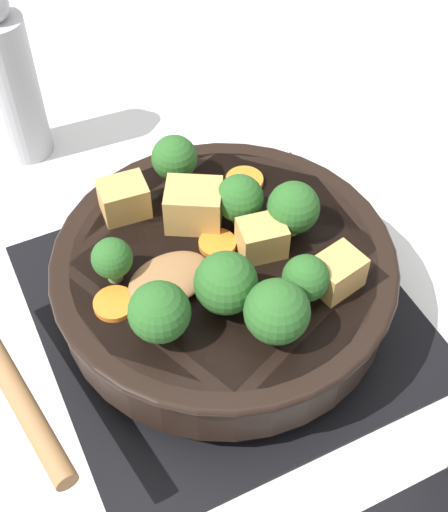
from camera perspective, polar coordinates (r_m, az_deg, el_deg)
name	(u,v)px	position (r m, az deg, el deg)	size (l,w,h in m)	color
ground_plane	(224,311)	(0.63, 0.00, -4.46)	(2.40, 2.40, 0.00)	silver
front_burner_grate	(224,303)	(0.62, 0.00, -3.81)	(0.31, 0.31, 0.03)	black
skillet_pan	(227,274)	(0.59, 0.27, -1.46)	(0.35, 0.38, 0.05)	black
wooden_spoon	(83,323)	(0.53, -11.19, -5.26)	(0.20, 0.21, 0.02)	olive
tofu_cube_center_large	(124,199)	(0.60, -8.01, 4.57)	(0.04, 0.03, 0.03)	tan
tofu_cube_near_handle	(194,206)	(0.59, -2.44, 4.05)	(0.05, 0.04, 0.04)	tan
tofu_cube_east_chunk	(262,238)	(0.57, 3.05, 1.43)	(0.04, 0.03, 0.03)	tan
tofu_cube_west_chunk	(337,273)	(0.55, 9.03, -1.32)	(0.04, 0.03, 0.03)	tan
broccoli_floret_near_spoon	(159,312)	(0.51, -5.20, -4.51)	(0.05, 0.05, 0.05)	#709956
broccoli_floret_center_top	(175,158)	(0.62, -3.90, 7.83)	(0.04, 0.04, 0.05)	#709956
broccoli_floret_east_rim	(226,283)	(0.52, 0.14, -2.19)	(0.05, 0.05, 0.05)	#709956
broccoli_floret_west_rim	(292,207)	(0.57, 5.49, 3.95)	(0.04, 0.04, 0.05)	#709956
broccoli_floret_north_edge	(240,199)	(0.58, 1.25, 4.61)	(0.04, 0.04, 0.05)	#709956
broccoli_floret_south_cluster	(112,259)	(0.55, -8.94, -0.23)	(0.03, 0.03, 0.04)	#709956
broccoli_floret_mid_floret	(274,313)	(0.50, 4.03, -4.56)	(0.05, 0.05, 0.05)	#709956
broccoli_floret_small_inner	(306,279)	(0.53, 6.56, -1.82)	(0.04, 0.04, 0.04)	#709956
carrot_slice_orange_thin	(114,304)	(0.55, -8.76, -3.79)	(0.03, 0.03, 0.01)	orange
carrot_slice_near_center	(223,242)	(0.58, -0.12, 1.15)	(0.03, 0.03, 0.01)	orange
carrot_slice_edge_slice	(244,181)	(0.63, 1.65, 6.06)	(0.03, 0.03, 0.01)	orange
pepper_mill	(12,83)	(0.76, -16.63, 13.09)	(0.05, 0.05, 0.19)	#B2B2B7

